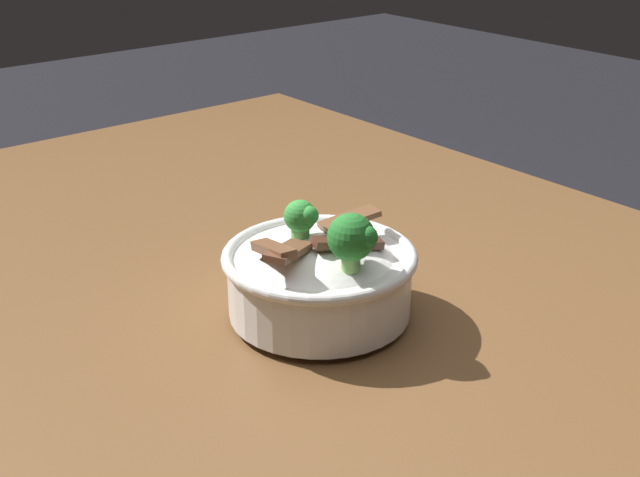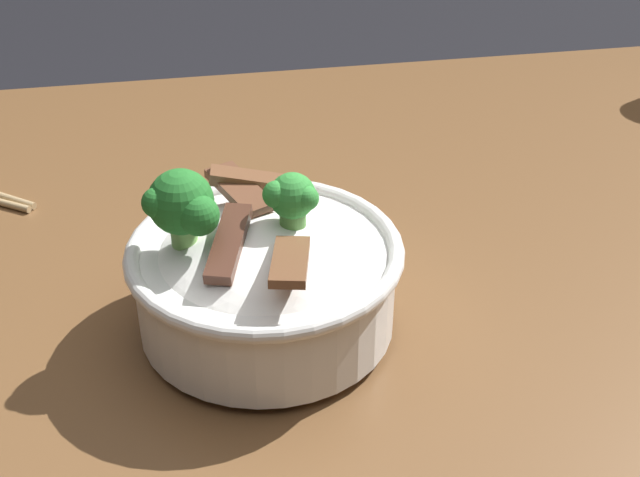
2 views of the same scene
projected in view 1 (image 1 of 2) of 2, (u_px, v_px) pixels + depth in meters
dining_table at (252, 332)px, 1.05m from camera, size 1.28×1.05×0.83m
rice_bowl at (320, 273)px, 0.87m from camera, size 0.21×0.21×0.14m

